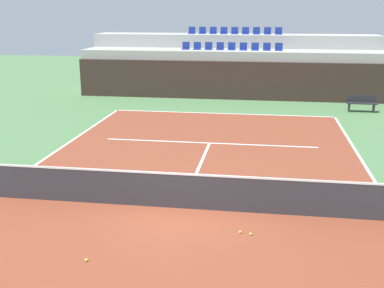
{
  "coord_description": "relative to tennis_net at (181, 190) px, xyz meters",
  "views": [
    {
      "loc": [
        2.03,
        -11.42,
        5.03
      ],
      "look_at": [
        -0.02,
        2.0,
        1.2
      ],
      "focal_mm": 44.75,
      "sensor_mm": 36.0,
      "label": 1
    }
  ],
  "objects": [
    {
      "name": "ground_plane",
      "position": [
        0.0,
        0.0,
        -0.51
      ],
      "size": [
        80.0,
        80.0,
        0.0
      ],
      "primitive_type": "plane",
      "color": "#477042"
    },
    {
      "name": "court_surface",
      "position": [
        0.0,
        0.0,
        -0.5
      ],
      "size": [
        11.0,
        24.0,
        0.01
      ],
      "primitive_type": "cube",
      "color": "brown",
      "rests_on": "ground_plane"
    },
    {
      "name": "baseline_far",
      "position": [
        0.0,
        11.95,
        -0.5
      ],
      "size": [
        11.0,
        0.1,
        0.0
      ],
      "primitive_type": "cube",
      "color": "white",
      "rests_on": "court_surface"
    },
    {
      "name": "service_line_far",
      "position": [
        0.0,
        6.4,
        -0.5
      ],
      "size": [
        8.26,
        0.1,
        0.0
      ],
      "primitive_type": "cube",
      "color": "white",
      "rests_on": "court_surface"
    },
    {
      "name": "centre_service_line",
      "position": [
        0.0,
        3.2,
        -0.5
      ],
      "size": [
        0.1,
        6.4,
        0.0
      ],
      "primitive_type": "cube",
      "color": "white",
      "rests_on": "court_surface"
    },
    {
      "name": "back_wall",
      "position": [
        0.0,
        15.99,
        0.58
      ],
      "size": [
        17.82,
        0.3,
        2.18
      ],
      "primitive_type": "cube",
      "color": "#33231E",
      "rests_on": "ground_plane"
    },
    {
      "name": "stands_tier_lower",
      "position": [
        0.0,
        17.34,
        0.84
      ],
      "size": [
        17.82,
        2.4,
        2.7
      ],
      "primitive_type": "cube",
      "color": "#9E9E99",
      "rests_on": "ground_plane"
    },
    {
      "name": "stands_tier_upper",
      "position": [
        0.0,
        19.74,
        1.25
      ],
      "size": [
        17.82,
        2.4,
        3.51
      ],
      "primitive_type": "cube",
      "color": "#9E9E99",
      "rests_on": "ground_plane"
    },
    {
      "name": "seating_row_lower",
      "position": [
        0.0,
        17.44,
        2.32
      ],
      "size": [
        5.96,
        0.44,
        0.44
      ],
      "color": "navy",
      "rests_on": "stands_tier_lower"
    },
    {
      "name": "seating_row_upper",
      "position": [
        0.0,
        19.84,
        3.12
      ],
      "size": [
        5.96,
        0.44,
        0.44
      ],
      "color": "navy",
      "rests_on": "stands_tier_upper"
    },
    {
      "name": "tennis_net",
      "position": [
        0.0,
        0.0,
        0.0
      ],
      "size": [
        11.08,
        0.08,
        1.07
      ],
      "color": "black",
      "rests_on": "court_surface"
    },
    {
      "name": "player_bench",
      "position": [
        6.93,
        13.49,
        -0.0
      ],
      "size": [
        1.5,
        0.4,
        0.85
      ],
      "color": "#232328",
      "rests_on": "ground_plane"
    },
    {
      "name": "tennis_ball_0",
      "position": [
        1.85,
        -1.3,
        -0.47
      ],
      "size": [
        0.07,
        0.07,
        0.07
      ],
      "primitive_type": "sphere",
      "color": "#CCE033",
      "rests_on": "court_surface"
    },
    {
      "name": "tennis_ball_1",
      "position": [
        1.61,
        -1.24,
        -0.47
      ],
      "size": [
        0.07,
        0.07,
        0.07
      ],
      "primitive_type": "sphere",
      "color": "#CCE033",
      "rests_on": "court_surface"
    },
    {
      "name": "tennis_ball_2",
      "position": [
        -1.46,
        -3.01,
        -0.47
      ],
      "size": [
        0.07,
        0.07,
        0.07
      ],
      "primitive_type": "sphere",
      "color": "#CCE033",
      "rests_on": "court_surface"
    }
  ]
}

